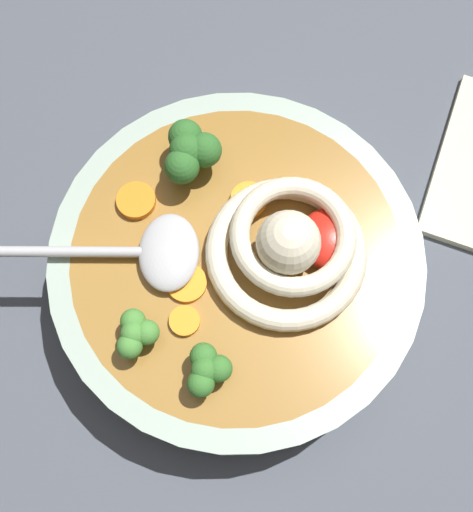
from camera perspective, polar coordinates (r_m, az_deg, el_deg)
name	(u,v)px	position (r cm, az deg, el deg)	size (l,w,h in cm)	color
table_slab	(263,295)	(52.72, 2.42, -3.65)	(100.37, 100.37, 3.08)	#474C56
soup_bowl	(236,269)	(48.24, 0.00, -1.17)	(27.93, 27.93, 6.44)	#9EB2A3
noodle_pile	(288,246)	(43.98, 4.83, 0.95)	(12.91, 12.66, 5.19)	beige
soup_spoon	(150,252)	(44.97, -8.02, 0.36)	(6.48, 17.48, 1.60)	#B7B7BC
chili_sauce_dollop	(329,239)	(45.08, 8.53, 1.57)	(4.76, 4.29, 2.14)	red
broccoli_floret_near_spoon	(207,370)	(41.58, -2.76, -10.45)	(3.65, 3.14, 2.88)	#7A9E60
broccoli_floret_beside_noodles	(190,151)	(45.99, -4.36, 9.63)	(5.07, 4.37, 4.01)	#7A9E60
broccoli_floret_center	(136,333)	(42.59, -9.30, -7.08)	(3.46, 2.98, 2.74)	#7A9E60
carrot_slice_left	(249,200)	(46.53, 1.15, 5.23)	(2.74, 2.74, 0.71)	orange
carrot_slice_extra_a	(187,283)	(44.60, -4.64, -2.49)	(2.93, 2.93, 0.43)	orange
carrot_slice_front	(136,201)	(47.14, -9.26, 5.06)	(2.94, 2.94, 0.62)	orange
carrot_slice_right	(185,321)	(43.90, -4.82, -6.01)	(2.20, 2.20, 0.46)	orange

